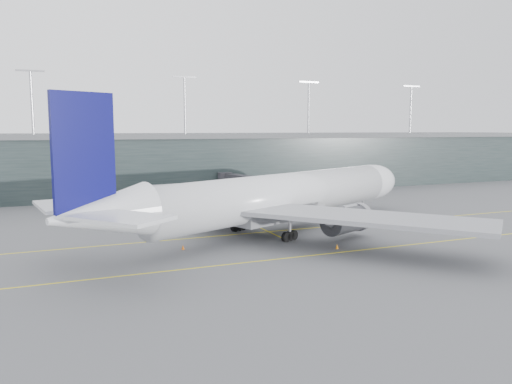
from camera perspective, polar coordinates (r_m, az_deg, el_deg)
name	(u,v)px	position (r m, az deg, el deg)	size (l,w,h in m)	color
ground	(231,229)	(81.83, -2.91, -4.30)	(320.00, 320.00, 0.00)	#58585C
taxiline_a	(239,234)	(78.14, -1.93, -4.83)	(160.00, 0.25, 0.02)	yellow
taxiline_b	(283,258)	(63.80, 3.15, -7.59)	(160.00, 0.25, 0.02)	yellow
taxiline_lead_main	(221,210)	(102.04, -4.02, -2.01)	(0.25, 60.00, 0.02)	yellow
terminal	(158,162)	(136.54, -11.10, 3.40)	(240.00, 36.00, 29.00)	#1F2A2A
main_aircraft	(280,197)	(78.98, 2.75, -0.52)	(68.98, 63.55, 20.30)	silver
jet_bridge	(275,184)	(108.42, 2.13, 0.87)	(11.59, 42.69, 5.83)	#2C2B31
gse_cart	(422,220)	(90.96, 18.42, -3.03)	(2.25, 1.86, 1.31)	#9D0B16
baggage_dolly	(453,225)	(90.80, 21.59, -3.53)	(3.15, 2.52, 0.32)	#3D3D42
uld_a	(182,216)	(89.64, -8.49, -2.76)	(2.20, 1.89, 1.76)	#3C3D41
uld_b	(189,213)	(92.54, -7.65, -2.36)	(2.30, 1.90, 1.98)	#3C3D41
uld_c	(214,214)	(90.60, -4.88, -2.52)	(2.56, 2.25, 1.99)	#3C3D41
cone_nose	(410,220)	(92.15, 17.16, -3.09)	(0.45, 0.45, 0.72)	orange
cone_wing_stbd	(337,246)	(69.54, 9.24, -6.16)	(0.42, 0.42, 0.67)	orange
cone_wing_port	(261,213)	(95.99, 0.55, -2.38)	(0.43, 0.43, 0.68)	orange
cone_tail	(183,247)	(68.97, -8.34, -6.25)	(0.42, 0.42, 0.66)	orange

